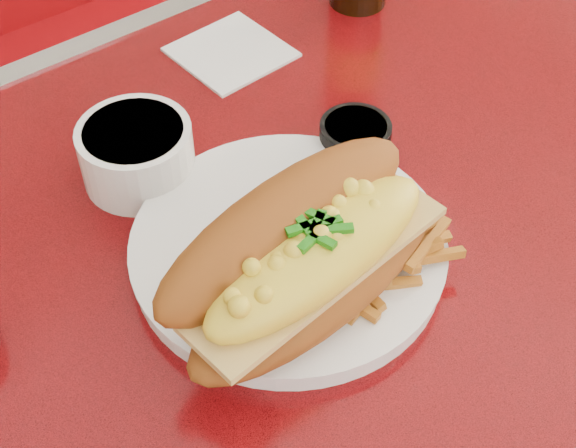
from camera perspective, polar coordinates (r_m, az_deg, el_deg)
diner_table at (r=0.80m, az=3.00°, el=-9.99°), size 1.23×0.83×0.77m
booth_bench_far at (r=1.53m, az=-17.46°, el=4.45°), size 1.20×0.51×0.90m
dinner_plate at (r=0.66m, az=0.00°, el=-1.73°), size 0.33×0.33×0.02m
mac_hoagie at (r=0.59m, az=1.29°, el=-2.13°), size 0.25×0.14×0.11m
fries_pile at (r=0.64m, az=5.62°, el=-1.48°), size 0.11×0.10×0.03m
fork at (r=0.66m, az=4.31°, el=-0.78°), size 0.05×0.16×0.00m
gravy_ramekin at (r=0.72m, az=-10.70°, el=5.03°), size 0.12×0.12×0.06m
sauce_cup_right at (r=0.75m, az=4.78°, el=6.15°), size 0.08×0.08×0.03m
paper_napkin at (r=0.88m, az=-4.08°, el=12.09°), size 0.11×0.11×0.00m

